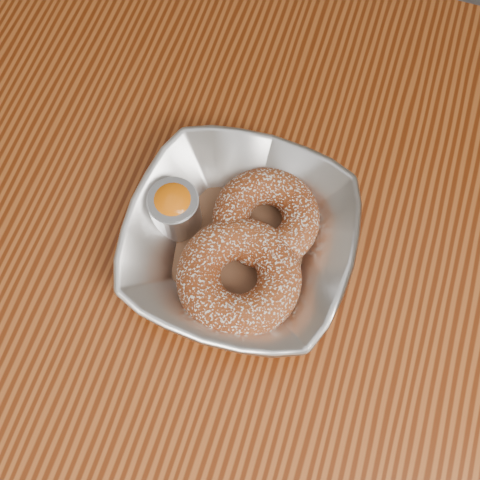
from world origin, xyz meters
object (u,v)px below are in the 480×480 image
(serving_bowl, at_px, (240,241))
(donut_back, at_px, (266,217))
(table, at_px, (208,284))
(donut_front, at_px, (239,277))
(ramekin, at_px, (175,209))

(serving_bowl, xyz_separation_m, donut_back, (0.02, 0.03, 0.00))
(serving_bowl, bearing_deg, donut_back, 61.25)
(serving_bowl, bearing_deg, table, -154.19)
(table, relative_size, donut_back, 11.60)
(serving_bowl, relative_size, donut_front, 1.85)
(table, height_order, donut_back, donut_back)
(table, bearing_deg, serving_bowl, 25.81)
(serving_bowl, distance_m, ramekin, 0.07)
(donut_front, bearing_deg, table, 156.70)
(serving_bowl, bearing_deg, ramekin, 172.22)
(table, distance_m, donut_back, 0.14)
(serving_bowl, height_order, donut_front, serving_bowl)
(serving_bowl, height_order, ramekin, ramekin)
(serving_bowl, xyz_separation_m, ramekin, (-0.07, 0.01, 0.01))
(donut_back, relative_size, ramekin, 1.90)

